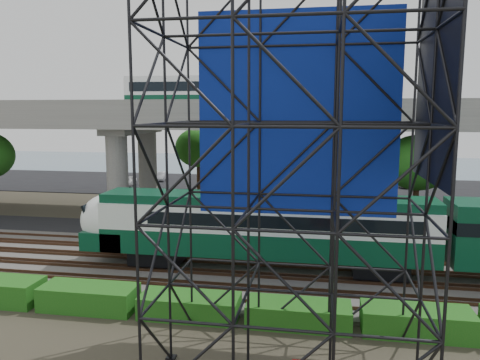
# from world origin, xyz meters

# --- Properties ---
(ground) EXTENTS (140.00, 140.00, 0.00)m
(ground) POSITION_xyz_m (0.00, 0.00, 0.00)
(ground) COLOR #474233
(ground) RESTS_ON ground
(ballast_bed) EXTENTS (90.00, 12.00, 0.20)m
(ballast_bed) POSITION_xyz_m (0.00, 2.00, 0.10)
(ballast_bed) COLOR slate
(ballast_bed) RESTS_ON ground
(service_road) EXTENTS (90.00, 5.00, 0.08)m
(service_road) POSITION_xyz_m (0.00, 10.50, 0.04)
(service_road) COLOR black
(service_road) RESTS_ON ground
(parking_lot) EXTENTS (90.00, 18.00, 0.08)m
(parking_lot) POSITION_xyz_m (0.00, 34.00, 0.04)
(parking_lot) COLOR black
(parking_lot) RESTS_ON ground
(harbor_water) EXTENTS (140.00, 40.00, 0.03)m
(harbor_water) POSITION_xyz_m (0.00, 56.00, 0.01)
(harbor_water) COLOR slate
(harbor_water) RESTS_ON ground
(rail_tracks) EXTENTS (90.00, 9.52, 0.16)m
(rail_tracks) POSITION_xyz_m (0.00, 2.00, 0.28)
(rail_tracks) COLOR #472D1E
(rail_tracks) RESTS_ON ballast_bed
(commuter_train) EXTENTS (29.30, 3.06, 4.30)m
(commuter_train) POSITION_xyz_m (5.83, 2.00, 2.88)
(commuter_train) COLOR black
(commuter_train) RESTS_ON rail_tracks
(overpass) EXTENTS (80.00, 12.00, 12.40)m
(overpass) POSITION_xyz_m (-0.30, 16.00, 8.21)
(overpass) COLOR #9E9B93
(overpass) RESTS_ON ground
(scaffold_tower) EXTENTS (9.36, 6.36, 15.00)m
(scaffold_tower) POSITION_xyz_m (5.82, -7.98, 7.47)
(scaffold_tower) COLOR black
(scaffold_tower) RESTS_ON ground
(hedge_strip) EXTENTS (34.60, 1.80, 1.20)m
(hedge_strip) POSITION_xyz_m (1.01, -4.30, 0.56)
(hedge_strip) COLOR #145915
(hedge_strip) RESTS_ON ground
(trees) EXTENTS (40.94, 16.94, 7.69)m
(trees) POSITION_xyz_m (-4.67, 16.17, 5.57)
(trees) COLOR #382314
(trees) RESTS_ON ground
(suv) EXTENTS (4.89, 3.49, 1.24)m
(suv) POSITION_xyz_m (-4.97, 10.18, 0.70)
(suv) COLOR black
(suv) RESTS_ON service_road
(parked_cars) EXTENTS (37.05, 9.61, 1.30)m
(parked_cars) POSITION_xyz_m (1.25, 33.51, 0.68)
(parked_cars) COLOR #BBBBBB
(parked_cars) RESTS_ON parking_lot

